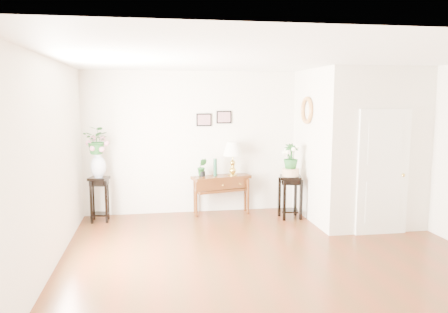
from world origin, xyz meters
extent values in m
cube|color=#4A2911|center=(0.00, 0.00, 0.00)|extent=(6.00, 5.50, 0.02)
cube|color=white|center=(0.00, 0.00, 2.80)|extent=(6.00, 5.50, 0.02)
cube|color=silver|center=(0.00, 2.75, 1.40)|extent=(6.00, 0.02, 2.80)
cube|color=silver|center=(0.00, -2.75, 1.40)|extent=(6.00, 0.02, 2.80)
cube|color=silver|center=(-3.00, 0.00, 1.40)|extent=(0.02, 5.50, 2.80)
cube|color=silver|center=(2.10, 1.77, 1.40)|extent=(1.80, 1.95, 2.80)
cube|color=white|center=(2.10, 0.78, 1.05)|extent=(0.90, 0.05, 2.10)
cube|color=black|center=(-0.65, 2.73, 1.85)|extent=(0.30, 0.02, 0.25)
cube|color=black|center=(-0.25, 2.73, 1.90)|extent=(0.30, 0.02, 0.25)
torus|color=gold|center=(1.16, 1.90, 2.05)|extent=(0.07, 0.51, 0.51)
cube|color=#411A07|center=(-0.34, 2.50, 0.38)|extent=(1.20, 0.65, 0.76)
cube|color=gold|center=(-0.12, 2.50, 1.11)|extent=(0.51, 0.51, 0.67)
cylinder|color=#19442C|center=(-0.46, 2.50, 0.93)|extent=(0.08, 0.08, 0.34)
imported|color=#1C501E|center=(-0.72, 2.50, 0.93)|extent=(0.20, 0.18, 0.33)
cube|color=black|center=(-2.65, 2.33, 0.42)|extent=(0.40, 0.40, 0.83)
imported|color=#1C501E|center=(-2.65, 2.33, 1.49)|extent=(0.58, 0.55, 0.51)
cube|color=black|center=(0.90, 1.98, 0.41)|extent=(0.47, 0.47, 0.82)
cylinder|color=beige|center=(0.90, 1.98, 0.90)|extent=(0.34, 0.34, 0.14)
imported|color=#1C501E|center=(0.90, 1.98, 1.18)|extent=(0.29, 0.29, 0.49)
camera|label=1|loc=(-1.68, -5.83, 2.26)|focal=35.00mm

